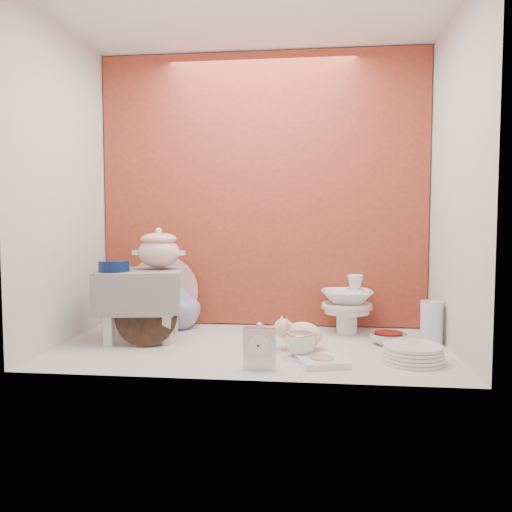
{
  "coord_description": "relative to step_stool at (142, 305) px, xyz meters",
  "views": [
    {
      "loc": [
        0.28,
        -2.3,
        0.58
      ],
      "look_at": [
        0.02,
        0.02,
        0.42
      ],
      "focal_mm": 35.61,
      "sensor_mm": 36.0,
      "label": 1
    }
  ],
  "objects": [
    {
      "name": "lattice_dish",
      "position": [
        0.87,
        -0.33,
        -0.16
      ],
      "size": [
        0.23,
        0.23,
        0.03
      ],
      "primitive_type": "cube",
      "rotation": [
        0.0,
        0.0,
        0.28
      ],
      "color": "white",
      "rests_on": "ground"
    },
    {
      "name": "cobalt_bowl",
      "position": [
        -0.1,
        -0.1,
        0.2
      ],
      "size": [
        0.16,
        0.16,
        0.05
      ],
      "primitive_type": "cylinder",
      "rotation": [
        0.0,
        0.0,
        -0.1
      ],
      "color": "#091A4A",
      "rests_on": "step_stool"
    },
    {
      "name": "clear_glass_vase",
      "position": [
        1.38,
        0.06,
        -0.07
      ],
      "size": [
        0.12,
        0.12,
        0.21
      ],
      "primitive_type": "cylinder",
      "rotation": [
        0.0,
        0.0,
        -0.16
      ],
      "color": "silver",
      "rests_on": "ground"
    },
    {
      "name": "porcelain_tower",
      "position": [
        1.0,
        0.26,
        -0.02
      ],
      "size": [
        0.35,
        0.35,
        0.31
      ],
      "primitive_type": null,
      "rotation": [
        0.0,
        0.0,
        -0.41
      ],
      "color": "white",
      "rests_on": "ground"
    },
    {
      "name": "step_stool",
      "position": [
        0.0,
        0.0,
        0.0
      ],
      "size": [
        0.45,
        0.41,
        0.34
      ],
      "primitive_type": null,
      "rotation": [
        0.0,
        0.0,
        0.16
      ],
      "color": "silver",
      "rests_on": "ground"
    },
    {
      "name": "floral_platter",
      "position": [
        0.0,
        0.34,
        0.02
      ],
      "size": [
        0.4,
        0.12,
        0.39
      ],
      "primitive_type": null,
      "rotation": [
        0.0,
        0.0,
        0.15
      ],
      "color": "silver",
      "rests_on": "ground"
    },
    {
      "name": "ground",
      "position": [
        0.54,
        -0.07,
        -0.17
      ],
      "size": [
        1.8,
        1.8,
        0.0
      ],
      "primitive_type": "plane",
      "color": "silver",
      "rests_on": "ground"
    },
    {
      "name": "lacquer_tray",
      "position": [
        0.05,
        -0.1,
        -0.03
      ],
      "size": [
        0.31,
        0.16,
        0.28
      ],
      "primitive_type": null,
      "rotation": [
        0.0,
        0.0,
        0.16
      ],
      "color": "black",
      "rests_on": "ground"
    },
    {
      "name": "soup_tureen",
      "position": [
        0.07,
        0.04,
        0.28
      ],
      "size": [
        0.25,
        0.25,
        0.21
      ],
      "primitive_type": null,
      "rotation": [
        0.0,
        0.0,
        -0.01
      ],
      "color": "white",
      "rests_on": "step_stool"
    },
    {
      "name": "plush_pig",
      "position": [
        0.78,
        -0.1,
        -0.1
      ],
      "size": [
        0.27,
        0.22,
        0.14
      ],
      "primitive_type": "ellipsoid",
      "rotation": [
        0.0,
        0.0,
        -0.33
      ],
      "color": "beige",
      "rests_on": "ground"
    },
    {
      "name": "blue_white_vase",
      "position": [
        0.09,
        0.29,
        -0.04
      ],
      "size": [
        0.31,
        0.31,
        0.27
      ],
      "primitive_type": "imported",
      "rotation": [
        0.0,
        0.0,
        -0.21
      ],
      "color": "white",
      "rests_on": "ground"
    },
    {
      "name": "gold_rim_teacup",
      "position": [
        0.78,
        -0.24,
        -0.11
      ],
      "size": [
        0.15,
        0.15,
        0.1
      ],
      "primitive_type": "imported",
      "rotation": [
        0.0,
        0.0,
        0.17
      ],
      "color": "white",
      "rests_on": "teacup_saucer"
    },
    {
      "name": "mantel_clock",
      "position": [
        0.62,
        -0.42,
        -0.08
      ],
      "size": [
        0.13,
        0.05,
        0.18
      ],
      "primitive_type": "cube",
      "rotation": [
        0.0,
        0.0,
        -0.06
      ],
      "color": "silver",
      "rests_on": "ground"
    },
    {
      "name": "dinner_plate_stack",
      "position": [
        1.24,
        -0.26,
        -0.13
      ],
      "size": [
        0.31,
        0.31,
        0.07
      ],
      "primitive_type": "cylinder",
      "rotation": [
        0.0,
        0.0,
        0.26
      ],
      "color": "white",
      "rests_on": "ground"
    },
    {
      "name": "teacup_saucer",
      "position": [
        0.78,
        -0.24,
        -0.17
      ],
      "size": [
        0.16,
        0.16,
        0.01
      ],
      "primitive_type": "cylinder",
      "rotation": [
        0.0,
        0.0,
        0.05
      ],
      "color": "white",
      "rests_on": "ground"
    },
    {
      "name": "crystal_bowl",
      "position": [
        1.18,
        0.04,
        -0.15
      ],
      "size": [
        0.17,
        0.17,
        0.05
      ],
      "primitive_type": "imported",
      "rotation": [
        0.0,
        0.0,
        -0.01
      ],
      "color": "silver",
      "rests_on": "ground"
    },
    {
      "name": "niche_shell",
      "position": [
        0.54,
        0.11,
        0.76
      ],
      "size": [
        1.86,
        1.03,
        1.53
      ],
      "color": "#A23F28",
      "rests_on": "ground"
    }
  ]
}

